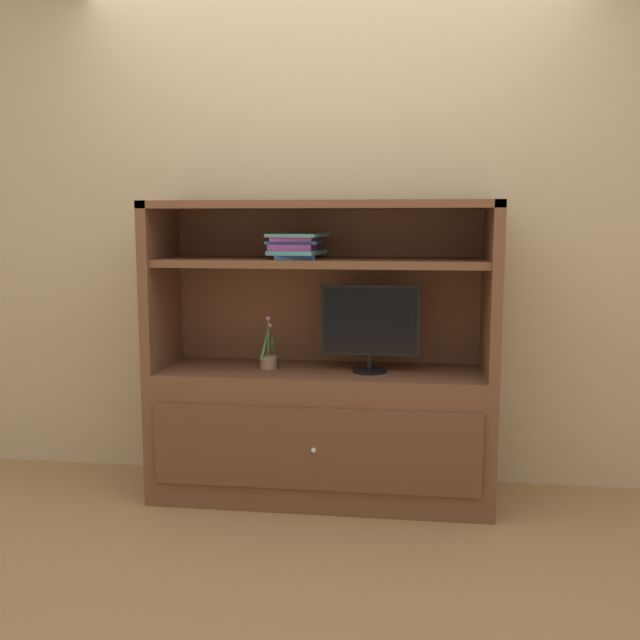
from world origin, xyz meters
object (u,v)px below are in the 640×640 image
(potted_plant, at_px, (269,359))
(media_console, at_px, (321,402))
(tv_monitor, at_px, (370,324))
(magazine_stack, at_px, (296,246))

(potted_plant, bearing_deg, media_console, 3.03)
(media_console, relative_size, tv_monitor, 3.49)
(tv_monitor, height_order, potted_plant, tv_monitor)
(media_console, relative_size, potted_plant, 6.32)
(magazine_stack, bearing_deg, tv_monitor, -3.68)
(media_console, bearing_deg, magazine_stack, -176.62)
(tv_monitor, height_order, magazine_stack, magazine_stack)
(media_console, xyz_separation_m, magazine_stack, (-0.12, -0.01, 0.76))
(tv_monitor, distance_m, potted_plant, 0.53)
(tv_monitor, relative_size, potted_plant, 1.81)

